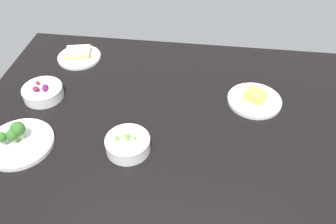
{
  "coord_description": "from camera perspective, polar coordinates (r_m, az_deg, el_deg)",
  "views": [
    {
      "loc": [
        -11.77,
        90.24,
        89.4
      ],
      "look_at": [
        0.0,
        0.0,
        6.0
      ],
      "focal_mm": 37.32,
      "sensor_mm": 36.0,
      "label": 1
    }
  ],
  "objects": [
    {
      "name": "dining_table",
      "position": [
        1.26,
        -0.0,
        -1.34
      ],
      "size": [
        140.2,
        99.97,
        4.0
      ],
      "primitive_type": "cube",
      "color": "black",
      "rests_on": "ground"
    },
    {
      "name": "plate_broccoli",
      "position": [
        1.24,
        -23.28,
        -4.41
      ],
      "size": [
        22.31,
        22.31,
        8.39
      ],
      "color": "silver",
      "rests_on": "dining_table"
    },
    {
      "name": "plate_cheese",
      "position": [
        1.34,
        13.96,
        2.03
      ],
      "size": [
        19.94,
        19.94,
        4.93
      ],
      "color": "silver",
      "rests_on": "dining_table"
    },
    {
      "name": "plate_sandwich",
      "position": [
        1.58,
        -14.33,
        8.92
      ],
      "size": [
        18.4,
        18.4,
        4.39
      ],
      "color": "silver",
      "rests_on": "dining_table"
    },
    {
      "name": "bowl_berries",
      "position": [
        1.39,
        -19.77,
        3.15
      ],
      "size": [
        15.0,
        15.0,
        6.27
      ],
      "color": "silver",
      "rests_on": "dining_table"
    },
    {
      "name": "bowl_peas",
      "position": [
        1.13,
        -6.58,
        -5.17
      ],
      "size": [
        14.5,
        14.5,
        6.12
      ],
      "color": "silver",
      "rests_on": "dining_table"
    }
  ]
}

